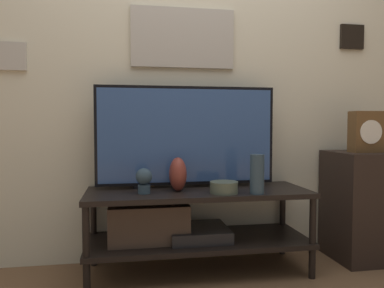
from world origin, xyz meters
The scene contains 10 objects.
wall_back centered at (-0.01, 0.58, 1.36)m, with size 6.40×0.08×2.70m.
media_console centered at (-0.11, 0.29, 0.32)m, with size 1.35×0.49×0.51m.
television centered at (-0.05, 0.39, 0.84)m, with size 1.13×0.05×0.64m.
vase_slim_bronze centered at (-0.29, 0.49, 0.61)m, with size 0.09×0.09×0.20m.
vase_wide_bowl centered at (0.13, 0.15, 0.54)m, with size 0.16×0.16×0.07m.
vase_urn_stoneware centered at (-0.13, 0.27, 0.61)m, with size 0.11×0.14×0.20m.
vase_tall_ceramic centered at (0.31, 0.10, 0.62)m, with size 0.08×0.08×0.23m.
decorative_bust centered at (-0.33, 0.22, 0.59)m, with size 0.10×0.10×0.15m.
side_table centered at (1.13, 0.32, 0.36)m, with size 0.41×0.42×0.72m.
mantel_clock centered at (1.12, 0.28, 0.86)m, with size 0.20×0.11×0.27m.
Camera 1 is at (-0.42, -1.94, 0.91)m, focal length 35.00 mm.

